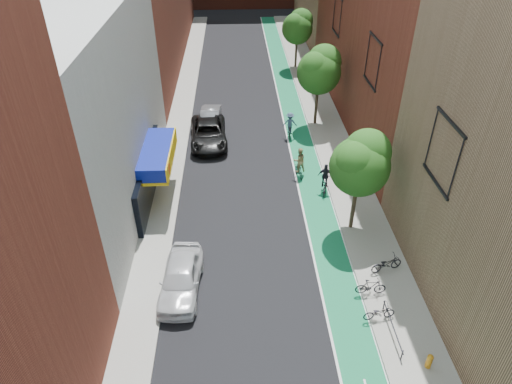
{
  "coord_description": "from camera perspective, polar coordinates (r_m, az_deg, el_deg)",
  "views": [
    {
      "loc": [
        -1.12,
        -11.06,
        17.56
      ],
      "look_at": [
        -0.01,
        11.96,
        1.5
      ],
      "focal_mm": 32.0,
      "sensor_mm": 36.0,
      "label": 1
    }
  ],
  "objects": [
    {
      "name": "tree_far",
      "position": [
        51.24,
        5.24,
        19.97
      ],
      "size": [
        3.3,
        3.25,
        6.21
      ],
      "color": "#332619",
      "rests_on": "ground"
    },
    {
      "name": "fire_hydrant",
      "position": [
        21.98,
        20.85,
        -19.1
      ],
      "size": [
        0.27,
        0.27,
        0.78
      ],
      "color": "#C57D17",
      "rests_on": "sidewalk_right"
    },
    {
      "name": "sidewalk_left",
      "position": [
        41.27,
        -9.4,
        9.32
      ],
      "size": [
        2.0,
        68.0,
        0.15
      ],
      "primitive_type": "cube",
      "color": "gray",
      "rests_on": "ground"
    },
    {
      "name": "bike_lane",
      "position": [
        41.33,
        4.69,
        9.61
      ],
      "size": [
        2.0,
        68.0,
        0.01
      ],
      "primitive_type": "cube",
      "color": "#157947",
      "rests_on": "ground"
    },
    {
      "name": "parked_car_white",
      "position": [
        23.75,
        -9.39,
        -10.55
      ],
      "size": [
        2.23,
        4.94,
        1.65
      ],
      "primitive_type": "imported",
      "rotation": [
        0.0,
        0.0,
        -0.06
      ],
      "color": "silver",
      "rests_on": "ground"
    },
    {
      "name": "parked_car_black",
      "position": [
        36.42,
        -5.96,
        7.33
      ],
      "size": [
        3.15,
        6.18,
        1.67
      ],
      "primitive_type": "imported",
      "rotation": [
        0.0,
        0.0,
        0.06
      ],
      "color": "black",
      "rests_on": "ground"
    },
    {
      "name": "parked_car_silver",
      "position": [
        38.95,
        -5.74,
        9.1
      ],
      "size": [
        1.88,
        4.58,
        1.48
      ],
      "primitive_type": "imported",
      "rotation": [
        0.0,
        0.0,
        -0.07
      ],
      "color": "#919499",
      "rests_on": "ground"
    },
    {
      "name": "cyclist_lane_far",
      "position": [
        37.18,
        4.26,
        8.22
      ],
      "size": [
        1.18,
        1.7,
        2.09
      ],
      "rotation": [
        0.0,
        0.0,
        3.04
      ],
      "color": "black",
      "rests_on": "ground"
    },
    {
      "name": "tree_near",
      "position": [
        25.63,
        12.98,
        3.66
      ],
      "size": [
        3.4,
        3.36,
        6.42
      ],
      "color": "#332619",
      "rests_on": "ground"
    },
    {
      "name": "sidewalk_right",
      "position": [
        41.68,
        8.16,
        9.71
      ],
      "size": [
        3.0,
        68.0,
        0.15
      ],
      "primitive_type": "cube",
      "color": "gray",
      "rests_on": "ground"
    },
    {
      "name": "parked_bike_near",
      "position": [
        23.04,
        15.15,
        -14.34
      ],
      "size": [
        1.61,
        0.73,
        0.82
      ],
      "primitive_type": "imported",
      "rotation": [
        0.0,
        0.0,
        1.7
      ],
      "color": "black",
      "rests_on": "sidewalk_right"
    },
    {
      "name": "parked_bike_far",
      "position": [
        25.43,
        16.0,
        -8.61
      ],
      "size": [
        1.91,
        1.09,
        0.95
      ],
      "primitive_type": "imported",
      "rotation": [
        0.0,
        0.0,
        1.84
      ],
      "color": "black",
      "rests_on": "sidewalk_right"
    },
    {
      "name": "ground",
      "position": [
        20.78,
        1.76,
        -22.82
      ],
      "size": [
        160.0,
        160.0,
        0.0
      ],
      "primitive_type": "plane",
      "color": "black",
      "rests_on": "ground"
    },
    {
      "name": "building_left_white",
      "position": [
        29.31,
        -22.48,
        8.94
      ],
      "size": [
        8.0,
        20.0,
        12.0
      ],
      "primitive_type": "cube",
      "color": "silver",
      "rests_on": "ground"
    },
    {
      "name": "parked_bike_mid",
      "position": [
        24.01,
        14.16,
        -11.41
      ],
      "size": [
        1.57,
        0.48,
        0.93
      ],
      "primitive_type": "imported",
      "rotation": [
        0.0,
        0.0,
        1.54
      ],
      "color": "black",
      "rests_on": "sidewalk_right"
    },
    {
      "name": "cyclist_lane_near",
      "position": [
        32.03,
        5.41,
        3.56
      ],
      "size": [
        1.03,
        1.52,
        2.17
      ],
      "rotation": [
        0.0,
        0.0,
        3.39
      ],
      "color": "black",
      "rests_on": "ground"
    },
    {
      "name": "tree_mid",
      "position": [
        37.91,
        7.96,
        15.02
      ],
      "size": [
        3.55,
        3.53,
        6.74
      ],
      "color": "#332619",
      "rests_on": "ground"
    },
    {
      "name": "cyclist_lane_mid",
      "position": [
        30.72,
        8.63,
        1.27
      ],
      "size": [
        1.07,
        1.94,
        2.06
      ],
      "rotation": [
        0.0,
        0.0,
        2.9
      ],
      "color": "black",
      "rests_on": "ground"
    }
  ]
}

